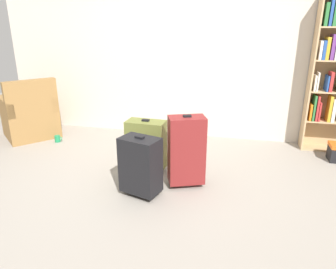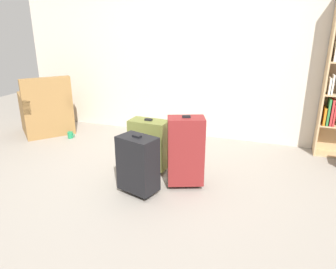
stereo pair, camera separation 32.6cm
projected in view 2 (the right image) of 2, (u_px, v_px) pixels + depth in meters
The scene contains 7 objects.
ground_plane at pixel (150, 196), 3.16m from camera, with size 10.16×10.16×0.00m, color gray.
back_wall at pixel (202, 48), 4.49m from camera, with size 5.80×0.10×2.60m, color beige.
armchair at pixel (47, 113), 4.93m from camera, with size 0.99×0.99×0.90m.
mug at pixel (70, 135), 4.75m from camera, with size 0.12×0.08×0.10m.
suitcase_dark_red at pixel (186, 151), 3.22m from camera, with size 0.42×0.34×0.78m.
suitcase_olive at pixel (149, 144), 3.62m from camera, with size 0.45×0.25×0.63m.
suitcase_black at pixel (138, 164), 3.11m from camera, with size 0.43×0.34×0.63m.
Camera 2 is at (1.10, -2.56, 1.63)m, focal length 33.69 mm.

